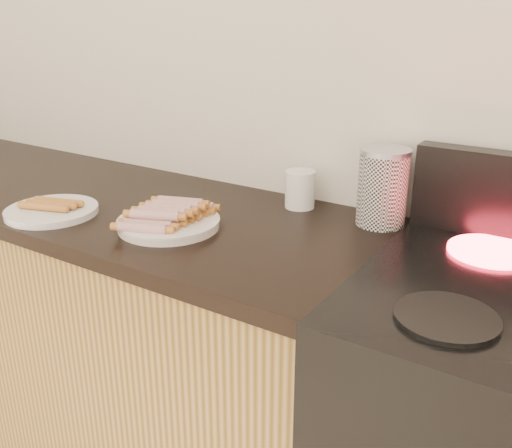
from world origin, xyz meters
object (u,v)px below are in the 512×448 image
Objects in this scene: side_plate at (52,211)px; canister at (383,187)px; main_plate at (169,224)px; mug at (300,189)px.

canister reaches higher than side_plate.
side_plate is (-0.33, -0.09, 0.00)m from main_plate.
mug is (0.53, 0.41, 0.04)m from side_plate.
side_plate is at bearing -152.05° from canister.
main_plate is 0.34m from side_plate.
mug reaches higher than side_plate.
main_plate is at bearing -144.35° from canister.
main_plate is 1.29× the size of canister.
canister is (0.76, 0.40, 0.09)m from side_plate.
canister reaches higher than main_plate.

